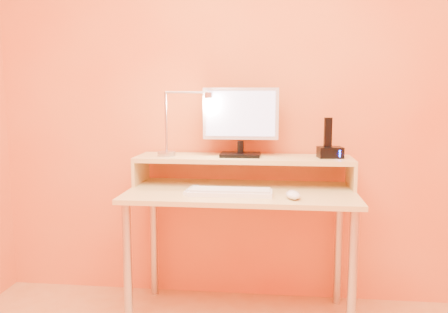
# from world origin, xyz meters

# --- Properties ---
(wall_back) EXTENTS (3.00, 0.04, 2.50)m
(wall_back) POSITION_xyz_m (0.00, 1.50, 1.25)
(wall_back) COLOR #E78445
(wall_back) RESTS_ON floor
(desk_leg_fl) EXTENTS (0.04, 0.04, 0.69)m
(desk_leg_fl) POSITION_xyz_m (-0.55, 0.93, 0.35)
(desk_leg_fl) COLOR #B4B4BB
(desk_leg_fl) RESTS_ON floor
(desk_leg_fr) EXTENTS (0.04, 0.04, 0.69)m
(desk_leg_fr) POSITION_xyz_m (0.55, 0.93, 0.35)
(desk_leg_fr) COLOR #B4B4BB
(desk_leg_fr) RESTS_ON floor
(desk_leg_bl) EXTENTS (0.04, 0.04, 0.69)m
(desk_leg_bl) POSITION_xyz_m (-0.55, 1.43, 0.35)
(desk_leg_bl) COLOR #B4B4BB
(desk_leg_bl) RESTS_ON floor
(desk_leg_br) EXTENTS (0.04, 0.04, 0.69)m
(desk_leg_br) POSITION_xyz_m (0.55, 1.43, 0.35)
(desk_leg_br) COLOR #B4B4BB
(desk_leg_br) RESTS_ON floor
(desk_lower) EXTENTS (1.20, 0.60, 0.02)m
(desk_lower) POSITION_xyz_m (0.00, 1.18, 0.71)
(desk_lower) COLOR tan
(desk_lower) RESTS_ON floor
(shelf_riser_left) EXTENTS (0.02, 0.30, 0.14)m
(shelf_riser_left) POSITION_xyz_m (-0.59, 1.33, 0.79)
(shelf_riser_left) COLOR tan
(shelf_riser_left) RESTS_ON desk_lower
(shelf_riser_right) EXTENTS (0.02, 0.30, 0.14)m
(shelf_riser_right) POSITION_xyz_m (0.59, 1.33, 0.79)
(shelf_riser_right) COLOR tan
(shelf_riser_right) RESTS_ON desk_lower
(desk_shelf) EXTENTS (1.20, 0.30, 0.02)m
(desk_shelf) POSITION_xyz_m (0.00, 1.33, 0.87)
(desk_shelf) COLOR tan
(desk_shelf) RESTS_ON desk_lower
(monitor_foot) EXTENTS (0.22, 0.16, 0.02)m
(monitor_foot) POSITION_xyz_m (-0.02, 1.33, 0.89)
(monitor_foot) COLOR black
(monitor_foot) RESTS_ON desk_shelf
(monitor_neck) EXTENTS (0.04, 0.04, 0.07)m
(monitor_neck) POSITION_xyz_m (-0.02, 1.33, 0.93)
(monitor_neck) COLOR black
(monitor_neck) RESTS_ON monitor_foot
(monitor_panel) EXTENTS (0.42, 0.04, 0.29)m
(monitor_panel) POSITION_xyz_m (-0.02, 1.34, 1.12)
(monitor_panel) COLOR silver
(monitor_panel) RESTS_ON monitor_neck
(monitor_back) EXTENTS (0.38, 0.02, 0.24)m
(monitor_back) POSITION_xyz_m (-0.02, 1.36, 1.12)
(monitor_back) COLOR black
(monitor_back) RESTS_ON monitor_panel
(monitor_screen) EXTENTS (0.38, 0.01, 0.25)m
(monitor_screen) POSITION_xyz_m (-0.02, 1.32, 1.12)
(monitor_screen) COLOR #BDC8FA
(monitor_screen) RESTS_ON monitor_panel
(lamp_base) EXTENTS (0.10, 0.10, 0.02)m
(lamp_base) POSITION_xyz_m (-0.43, 1.30, 0.89)
(lamp_base) COLOR #B4B4BB
(lamp_base) RESTS_ON desk_shelf
(lamp_post) EXTENTS (0.01, 0.01, 0.33)m
(lamp_post) POSITION_xyz_m (-0.43, 1.30, 1.07)
(lamp_post) COLOR #B4B4BB
(lamp_post) RESTS_ON lamp_base
(lamp_arm) EXTENTS (0.24, 0.01, 0.01)m
(lamp_arm) POSITION_xyz_m (-0.31, 1.30, 1.24)
(lamp_arm) COLOR #B4B4BB
(lamp_arm) RESTS_ON lamp_post
(lamp_head) EXTENTS (0.04, 0.04, 0.03)m
(lamp_head) POSITION_xyz_m (-0.19, 1.30, 1.22)
(lamp_head) COLOR #B4B4BB
(lamp_head) RESTS_ON lamp_arm
(lamp_bulb) EXTENTS (0.03, 0.03, 0.00)m
(lamp_bulb) POSITION_xyz_m (-0.19, 1.30, 1.20)
(lamp_bulb) COLOR #FFEAC6
(lamp_bulb) RESTS_ON lamp_head
(phone_dock) EXTENTS (0.14, 0.12, 0.06)m
(phone_dock) POSITION_xyz_m (0.47, 1.33, 0.91)
(phone_dock) COLOR black
(phone_dock) RESTS_ON desk_shelf
(phone_handset) EXTENTS (0.04, 0.03, 0.16)m
(phone_handset) POSITION_xyz_m (0.46, 1.33, 1.02)
(phone_handset) COLOR black
(phone_handset) RESTS_ON phone_dock
(phone_led) EXTENTS (0.01, 0.00, 0.04)m
(phone_led) POSITION_xyz_m (0.52, 1.28, 0.91)
(phone_led) COLOR #1C48FF
(phone_led) RESTS_ON phone_dock
(keyboard) EXTENTS (0.42, 0.14, 0.02)m
(keyboard) POSITION_xyz_m (-0.04, 1.05, 0.73)
(keyboard) COLOR white
(keyboard) RESTS_ON desk_lower
(mouse) EXTENTS (0.09, 0.13, 0.04)m
(mouse) POSITION_xyz_m (0.27, 1.00, 0.74)
(mouse) COLOR white
(mouse) RESTS_ON desk_lower
(remote_control) EXTENTS (0.06, 0.17, 0.02)m
(remote_control) POSITION_xyz_m (-0.25, 1.10, 0.73)
(remote_control) COLOR white
(remote_control) RESTS_ON desk_lower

